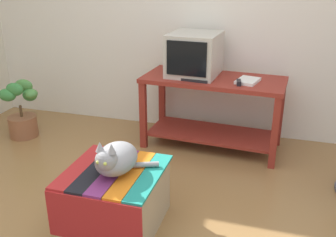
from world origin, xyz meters
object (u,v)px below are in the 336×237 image
object	(u,v)px
book	(248,81)
ottoman_with_blanket	(115,197)
desk	(213,100)
keyboard	(189,78)
tv_monitor	(195,55)
potted_plant	(21,111)
stapler	(239,83)
cat	(115,159)

from	to	relation	value
book	ottoman_with_blanket	distance (m)	1.62
desk	keyboard	xyz separation A→B (m)	(-0.21, -0.12, 0.24)
desk	book	xyz separation A→B (m)	(0.32, -0.06, 0.24)
desk	tv_monitor	size ratio (longest dim) A/B	2.49
potted_plant	tv_monitor	bearing A→B (deg)	12.63
ottoman_with_blanket	potted_plant	size ratio (longest dim) A/B	1.05
keyboard	ottoman_with_blanket	world-z (taller)	keyboard
ottoman_with_blanket	stapler	distance (m)	1.51
tv_monitor	book	world-z (taller)	tv_monitor
ottoman_with_blanket	cat	bearing A→B (deg)	-41.41
cat	tv_monitor	bearing A→B (deg)	86.65
keyboard	ottoman_with_blanket	bearing A→B (deg)	-90.38
potted_plant	cat	bearing A→B (deg)	-35.62
book	ottoman_with_blanket	bearing A→B (deg)	-104.22
cat	stapler	bearing A→B (deg)	67.21
cat	stapler	size ratio (longest dim) A/B	3.52
keyboard	stapler	world-z (taller)	stapler
desk	book	world-z (taller)	book
tv_monitor	desk	bearing A→B (deg)	-12.51
potted_plant	stapler	distance (m)	2.24
keyboard	stapler	distance (m)	0.46
keyboard	ottoman_with_blanket	size ratio (longest dim) A/B	0.61
book	ottoman_with_blanket	xyz separation A→B (m)	(-0.72, -1.36, -0.51)
tv_monitor	book	size ratio (longest dim) A/B	2.24
stapler	tv_monitor	bearing A→B (deg)	143.70
desk	ottoman_with_blanket	distance (m)	1.51
tv_monitor	ottoman_with_blanket	bearing A→B (deg)	-93.85
ottoman_with_blanket	tv_monitor	bearing A→B (deg)	82.54
keyboard	cat	world-z (taller)	keyboard
desk	potted_plant	xyz separation A→B (m)	(-1.94, -0.33, -0.19)
tv_monitor	ottoman_with_blanket	distance (m)	1.65
tv_monitor	stapler	size ratio (longest dim) A/B	4.95
cat	desk	bearing A→B (deg)	78.67
desk	tv_monitor	world-z (taller)	tv_monitor
book	potted_plant	xyz separation A→B (m)	(-2.26, -0.27, -0.43)
keyboard	potted_plant	xyz separation A→B (m)	(-1.73, -0.21, -0.43)
cat	stapler	world-z (taller)	stapler
tv_monitor	ottoman_with_blanket	size ratio (longest dim) A/B	0.83
keyboard	stapler	xyz separation A→B (m)	(0.46, -0.04, 0.01)
book	keyboard	bearing A→B (deg)	-160.50
potted_plant	stapler	xyz separation A→B (m)	(2.19, 0.17, 0.44)
stapler	ottoman_with_blanket	bearing A→B (deg)	-127.35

